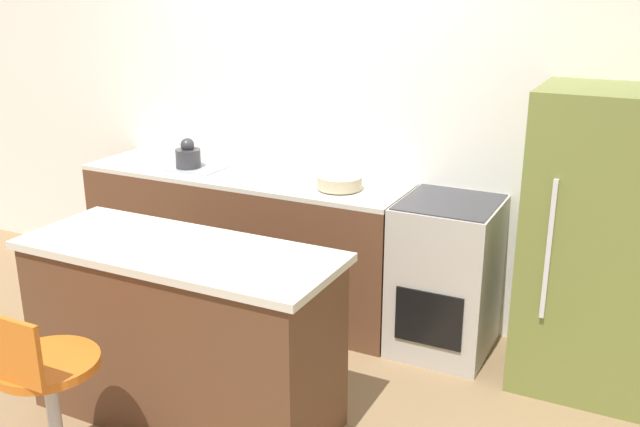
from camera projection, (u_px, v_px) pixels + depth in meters
name	position (u px, v px, depth m)	size (l,w,h in m)	color
ground_plane	(265.00, 331.00, 4.61)	(14.00, 14.00, 0.00)	#8E704C
wall_back	(310.00, 116.00, 4.76)	(8.00, 0.06, 2.60)	white
back_counter	(245.00, 240.00, 4.88)	(2.26, 0.60, 0.95)	brown
kitchen_island	(183.00, 333.00, 3.60)	(1.62, 0.64, 0.94)	brown
oven_range	(446.00, 277.00, 4.28)	(0.57, 0.62, 0.95)	#B7B2A8
refrigerator	(598.00, 244.00, 3.80)	(0.75, 0.66, 1.66)	olive
stool_chair	(46.00, 398.00, 3.07)	(0.44, 0.44, 0.91)	#B7B7BC
kettle	(188.00, 156.00, 4.85)	(0.17, 0.17, 0.20)	#333338
mixing_bowl	(340.00, 182.00, 4.38)	(0.28, 0.28, 0.08)	#C1B28E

